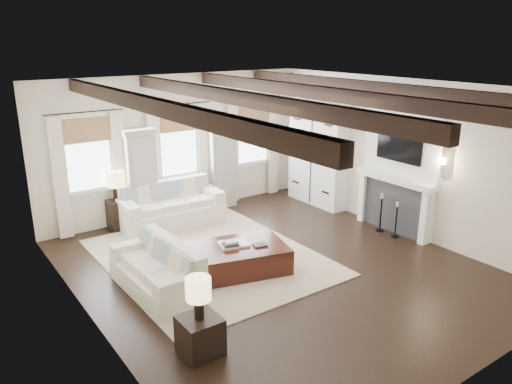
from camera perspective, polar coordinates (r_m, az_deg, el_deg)
ground at (r=9.07m, az=2.36°, el=-8.69°), size 7.50×7.50×0.00m
room_shell at (r=9.55m, az=2.77°, el=4.68°), size 6.54×7.54×3.22m
area_rug at (r=9.52m, az=-5.38°, el=-7.40°), size 3.56×4.37×0.02m
sofa_back at (r=11.13m, az=-9.79°, el=-1.73°), size 2.25×1.10×0.95m
sofa_left at (r=8.34m, az=-10.92°, el=-8.94°), size 0.90×1.93×0.82m
ottoman at (r=8.88m, az=-2.40°, el=-7.62°), size 2.00×1.53×0.47m
tray at (r=8.84m, az=-2.57°, el=-5.95°), size 0.58×0.50×0.04m
book_lower at (r=8.73m, az=-2.94°, el=-5.99°), size 0.30×0.26×0.04m
book_upper at (r=8.75m, az=-2.86°, el=-5.68°), size 0.26×0.22×0.03m
book_loose at (r=8.80m, az=0.47°, el=-6.08°), size 0.28×0.24×0.03m
side_table_front at (r=6.81m, az=-6.42°, el=-15.96°), size 0.51×0.51×0.51m
lamp_front at (r=6.48m, az=-6.61°, el=-11.19°), size 0.33×0.33×0.57m
side_table_back at (r=11.14m, az=-15.43°, el=-2.49°), size 0.42×0.42×0.63m
lamp_back at (r=10.92m, az=-15.75°, el=1.28°), size 0.38×0.38×0.66m
candlestick_near at (r=10.68m, az=15.70°, el=-3.39°), size 0.15×0.15×0.76m
candlestick_far at (r=10.91m, az=14.06°, el=-2.62°), size 0.17×0.17×0.85m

